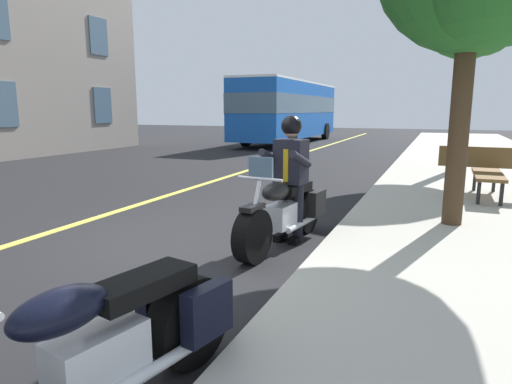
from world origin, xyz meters
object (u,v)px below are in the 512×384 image
Objects in this scene: bus_near at (289,108)px; rider_main at (290,168)px; bench_sidewalk at (488,168)px; street_tree_curbside at (473,12)px; motorcycle_parked at (105,348)px; motorcycle_main at (284,212)px.

rider_main is at bearing 18.39° from bus_near.
street_tree_curbside is (-3.82, -0.34, 3.59)m from bench_sidewalk.
bus_near is at bearing -140.84° from street_tree_curbside.
motorcycle_main is at bearing -177.49° from motorcycle_parked.
bus_near reaches higher than bench_sidewalk.
street_tree_curbside reaches higher than motorcycle_main.
bench_sidewalk is at bearing 145.18° from motorcycle_main.
rider_main is 0.79× the size of motorcycle_parked.
bench_sidewalk is (14.08, 8.70, -1.16)m from bus_near.
rider_main is (-0.19, 0.02, 0.58)m from motorcycle_main.
rider_main is at bearing -17.58° from street_tree_curbside.
motorcycle_parked is 8.10m from bench_sidewalk.
bus_near reaches higher than rider_main.
bus_near is at bearing -161.61° from rider_main.
street_tree_curbside is at bearing 162.68° from motorcycle_main.
street_tree_curbside is at bearing 162.42° from rider_main.
bus_near is (-17.89, -5.95, 0.84)m from rider_main.
motorcycle_parked is (3.86, 0.14, -0.58)m from rider_main.
bus_near reaches higher than motorcycle_parked.
motorcycle_parked is at bearing 2.09° from rider_main.
bus_near is at bearing -148.29° from bench_sidewalk.
bus_near is (-21.75, -6.09, 1.42)m from motorcycle_parked.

